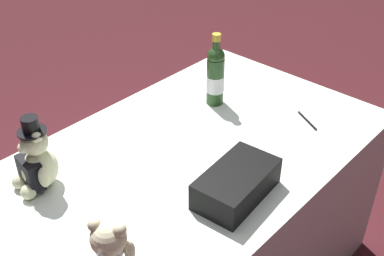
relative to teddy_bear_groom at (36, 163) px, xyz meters
name	(u,v)px	position (x,y,z in m)	size (l,w,h in m)	color
reception_table	(192,223)	(-0.51, 0.25, -0.49)	(1.55, 0.96, 0.78)	white
teddy_bear_groom	(36,163)	(0.00, 0.00, 0.00)	(0.16, 0.17, 0.28)	beige
champagne_bottle	(215,75)	(-0.83, 0.08, 0.04)	(0.08, 0.08, 0.32)	#24461C
signing_pen	(308,121)	(-0.97, 0.47, -0.10)	(0.08, 0.14, 0.01)	black
gift_case_black	(236,184)	(-0.42, 0.53, -0.05)	(0.32, 0.20, 0.10)	black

